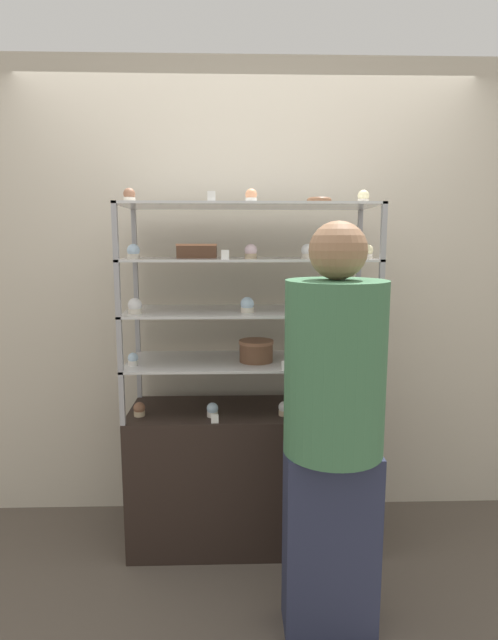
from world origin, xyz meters
TOP-DOWN VIEW (x-y plane):
  - ground_plane at (0.00, 0.00)m, footprint 20.00×20.00m
  - back_wall at (0.00, 0.37)m, footprint 8.00×0.05m
  - display_base at (0.00, 0.00)m, footprint 1.24×0.46m
  - display_riser_lower at (0.00, 0.00)m, footprint 1.24×0.46m
  - display_riser_middle at (0.00, 0.00)m, footprint 1.24×0.46m
  - display_riser_upper at (0.00, 0.00)m, footprint 1.24×0.46m
  - display_riser_top at (0.00, 0.00)m, footprint 1.24×0.46m
  - layer_cake_centerpiece at (0.04, -0.03)m, footprint 0.18×0.18m
  - sheet_cake_frosted at (-0.26, 0.03)m, footprint 0.20×0.13m
  - cupcake_0 at (-0.56, -0.09)m, footprint 0.06×0.06m
  - cupcake_1 at (-0.19, -0.11)m, footprint 0.06×0.06m
  - cupcake_2 at (0.17, -0.10)m, footprint 0.06×0.06m
  - cupcake_3 at (0.57, -0.07)m, footprint 0.06×0.06m
  - price_tag_0 at (-0.17, -0.21)m, footprint 0.04×0.00m
  - cupcake_4 at (-0.58, -0.09)m, footprint 0.05×0.05m
  - cupcake_5 at (0.57, -0.04)m, footprint 0.05×0.05m
  - price_tag_1 at (0.17, -0.21)m, footprint 0.04×0.00m
  - cupcake_6 at (-0.55, -0.12)m, footprint 0.07×0.07m
  - cupcake_7 at (-0.01, -0.09)m, footprint 0.07×0.07m
  - cupcake_8 at (0.56, -0.07)m, footprint 0.07×0.07m
  - price_tag_2 at (0.35, -0.21)m, footprint 0.04×0.00m
  - cupcake_9 at (-0.56, -0.09)m, footprint 0.06×0.06m
  - cupcake_10 at (0.01, -0.07)m, footprint 0.06×0.06m
  - cupcake_11 at (0.28, -0.08)m, footprint 0.06×0.06m
  - cupcake_12 at (0.56, -0.12)m, footprint 0.06×0.06m
  - price_tag_3 at (-0.12, -0.21)m, footprint 0.04×0.00m
  - cupcake_13 at (-0.56, -0.10)m, footprint 0.06×0.06m
  - cupcake_14 at (0.01, -0.09)m, footprint 0.06×0.06m
  - cupcake_15 at (0.55, -0.05)m, footprint 0.06×0.06m
  - price_tag_4 at (-0.18, -0.21)m, footprint 0.04×0.00m
  - donut_glazed at (0.34, -0.04)m, footprint 0.12×0.12m
  - customer_figure at (0.31, -0.65)m, footprint 0.39×0.39m

SIDE VIEW (x-z plane):
  - ground_plane at x=0.00m, z-range 0.00..0.00m
  - display_base at x=0.00m, z-range 0.00..0.74m
  - price_tag_0 at x=-0.17m, z-range 0.74..0.78m
  - cupcake_0 at x=-0.56m, z-range 0.73..0.80m
  - cupcake_1 at x=-0.19m, z-range 0.73..0.80m
  - cupcake_2 at x=0.17m, z-range 0.73..0.80m
  - cupcake_3 at x=0.57m, z-range 0.73..0.80m
  - customer_figure at x=0.31m, z-range 0.06..1.74m
  - display_riser_lower at x=0.00m, z-range 0.85..1.11m
  - price_tag_1 at x=0.17m, z-range 1.00..1.04m
  - cupcake_4 at x=-0.58m, z-range 1.00..1.06m
  - cupcake_5 at x=0.57m, z-range 1.00..1.06m
  - layer_cake_centerpiece at x=0.04m, z-range 1.00..1.11m
  - display_riser_middle at x=0.00m, z-range 1.11..1.37m
  - price_tag_2 at x=0.35m, z-range 1.26..1.30m
  - cupcake_6 at x=-0.55m, z-range 1.26..1.33m
  - cupcake_7 at x=-0.01m, z-range 1.26..1.33m
  - cupcake_8 at x=0.56m, z-range 1.26..1.33m
  - back_wall at x=0.00m, z-range 0.00..2.60m
  - display_riser_upper at x=0.00m, z-range 1.37..1.64m
  - price_tag_3 at x=-0.12m, z-range 1.52..1.57m
  - cupcake_9 at x=-0.56m, z-range 1.52..1.59m
  - cupcake_10 at x=0.01m, z-range 1.52..1.59m
  - cupcake_11 at x=0.28m, z-range 1.52..1.59m
  - cupcake_12 at x=0.56m, z-range 1.52..1.59m
  - sheet_cake_frosted at x=-0.26m, z-range 1.52..1.59m
  - display_riser_top at x=0.00m, z-range 1.64..1.90m
  - donut_glazed at x=0.34m, z-range 1.78..1.82m
  - price_tag_4 at x=-0.18m, z-range 1.78..1.83m
  - cupcake_13 at x=-0.56m, z-range 1.78..1.85m
  - cupcake_14 at x=0.01m, z-range 1.78..1.85m
  - cupcake_15 at x=0.55m, z-range 1.78..1.85m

